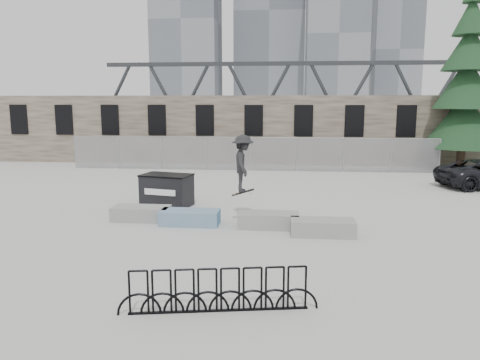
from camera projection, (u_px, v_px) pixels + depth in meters
The scene contains 13 objects.
ground at pixel (224, 224), 16.02m from camera, with size 120.00×120.00×0.00m, color #ACACA7.
stone_wall at pixel (255, 129), 31.58m from camera, with size 36.00×2.58×4.50m.
chainlink_fence at pixel (251, 153), 28.11m from camera, with size 22.06×0.06×2.02m.
planter_far_left at pixel (141, 213), 16.48m from camera, with size 2.00×0.90×0.49m.
planter_center_left at pixel (190, 217), 15.91m from camera, with size 2.00×0.90×0.49m.
planter_center_right at pixel (269, 220), 15.55m from camera, with size 2.00×0.90×0.49m.
planter_offset at pixel (323, 227), 14.66m from camera, with size 2.00×0.90×0.49m.
dumpster at pixel (167, 190), 18.68m from camera, with size 2.16×1.59×1.28m.
bike_rack at pixel (219, 291), 9.30m from camera, with size 3.99×0.75×0.90m.
spruce_tree at pixel (466, 90), 27.50m from camera, with size 4.64×4.64×11.50m.
skyline_towers at pixel (274, 25), 104.67m from camera, with size 58.00×28.00×48.00m.
truss_bridge at pixel (341, 101), 68.34m from camera, with size 70.00×3.00×9.80m.
skateboarder at pixel (243, 163), 16.01m from camera, with size 0.92×1.37×2.12m.
Camera 1 is at (2.07, -15.41, 4.18)m, focal length 35.00 mm.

